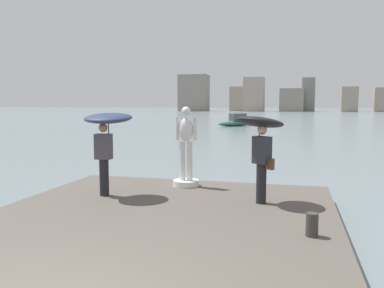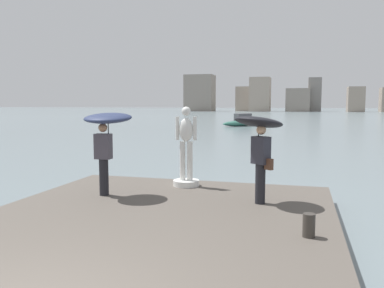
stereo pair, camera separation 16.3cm
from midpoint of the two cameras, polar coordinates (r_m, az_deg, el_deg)
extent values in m
plane|color=slate|center=(43.19, 11.03, 2.30)|extent=(400.00, 400.00, 0.00)
cube|color=#564F47|center=(6.50, -10.95, -15.87)|extent=(6.90, 10.81, 0.40)
cylinder|color=white|center=(10.65, -1.29, -5.62)|extent=(0.70, 0.70, 0.15)
cylinder|color=white|center=(10.57, -1.82, -2.43)|extent=(0.15, 0.15, 1.04)
cylinder|color=white|center=(10.52, -0.78, -2.47)|extent=(0.15, 0.15, 1.04)
ellipsoid|color=white|center=(10.46, -1.31, 2.05)|extent=(0.38, 0.26, 0.62)
sphere|color=white|center=(10.44, -1.32, 4.73)|extent=(0.24, 0.24, 0.24)
cylinder|color=white|center=(10.52, -2.57, 2.29)|extent=(0.10, 0.10, 0.62)
cylinder|color=white|center=(10.39, -0.04, 2.25)|extent=(0.10, 0.10, 0.62)
cylinder|color=black|center=(9.72, -12.98, -4.69)|extent=(0.22, 0.22, 0.88)
cube|color=#47424C|center=(9.62, -13.08, -0.35)|extent=(0.39, 0.26, 0.60)
sphere|color=#A87A5B|center=(9.58, -13.15, 2.29)|extent=(0.21, 0.21, 0.21)
cylinder|color=#262626|center=(9.58, -12.38, 1.64)|extent=(0.02, 0.02, 0.56)
ellipsoid|color=navy|center=(9.56, -12.42, 3.65)|extent=(1.19, 1.20, 0.32)
cylinder|color=black|center=(8.87, 9.41, -5.63)|extent=(0.22, 0.22, 0.88)
cube|color=#2D2D38|center=(8.76, 9.49, -0.88)|extent=(0.45, 0.42, 0.60)
sphere|color=tan|center=(8.72, 9.54, 2.03)|extent=(0.21, 0.21, 0.21)
cylinder|color=#262626|center=(8.84, 9.13, 1.16)|extent=(0.02, 0.02, 0.50)
ellipsoid|color=black|center=(8.82, 9.17, 3.14)|extent=(1.49, 1.50, 0.38)
cube|color=#513323|center=(8.66, 10.60, -2.84)|extent=(0.20, 0.19, 0.24)
cylinder|color=#38332D|center=(6.95, 16.22, -11.08)|extent=(0.20, 0.20, 0.39)
ellipsoid|color=#336B5B|center=(45.92, 6.14, 2.97)|extent=(4.18, 4.60, 0.63)
cube|color=#4C4C51|center=(46.14, 6.50, 3.85)|extent=(1.97, 2.08, 0.86)
cube|color=gray|center=(136.27, 0.25, 7.33)|extent=(9.61, 7.15, 12.25)
cube|color=#A89989|center=(140.10, 6.70, 6.47)|extent=(5.97, 4.22, 8.42)
cube|color=#A89989|center=(134.52, 8.89, 7.05)|extent=(6.55, 7.55, 11.16)
cube|color=gray|center=(135.07, 14.07, 6.15)|extent=(7.54, 7.60, 7.46)
cube|color=gray|center=(137.00, 16.33, 6.83)|extent=(4.14, 4.41, 11.02)
cube|color=gray|center=(135.14, 21.57, 6.00)|extent=(4.91, 6.09, 7.81)
cube|color=gray|center=(139.02, 25.80, 5.75)|extent=(6.15, 5.54, 7.53)
camera|label=1|loc=(0.08, -90.45, -0.05)|focal=37.10mm
camera|label=2|loc=(0.08, 89.55, 0.05)|focal=37.10mm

